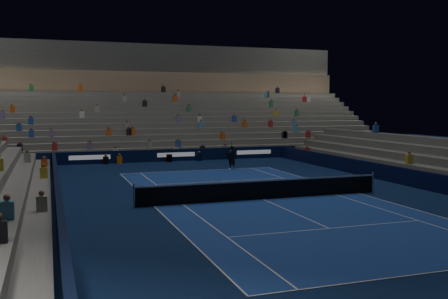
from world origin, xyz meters
The scene contains 9 objects.
ground centered at (0.00, 0.00, 0.00)m, with size 90.00×90.00×0.00m, color #0B1D43.
court_surface centered at (0.00, 0.00, 0.01)m, with size 10.97×23.77×0.01m, color #1A3D94.
sponsor_barrier_far centered at (0.00, 18.50, 0.50)m, with size 44.00×0.25×1.00m, color black.
sponsor_barrier_east centered at (9.70, 0.00, 0.50)m, with size 0.25×37.00×1.00m, color black.
sponsor_barrier_west centered at (-9.70, 0.00, 0.50)m, with size 0.25×37.00×1.00m, color black.
grandstand_main centered at (0.00, 27.90, 3.38)m, with size 44.00×15.20×11.20m.
tennis_net centered at (0.00, 0.00, 0.50)m, with size 12.90×0.10×1.10m.
tennis_player centered at (2.52, 11.67, 0.86)m, with size 0.63×0.41×1.73m, color black.
broadcast_camera centered at (-0.66, 17.99, 0.32)m, with size 0.58×0.98×0.62m.
Camera 1 is at (-10.01, -23.30, 4.71)m, focal length 41.25 mm.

